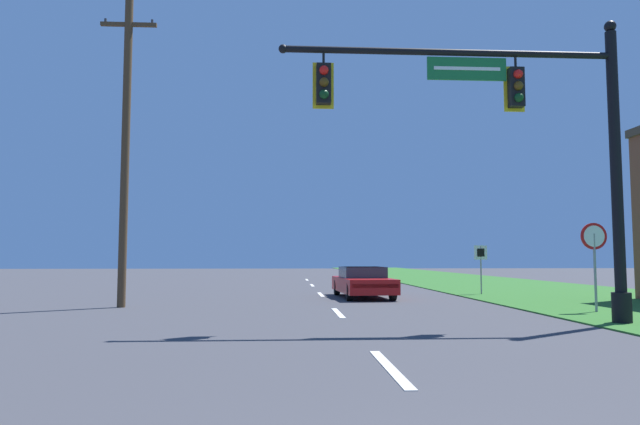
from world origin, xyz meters
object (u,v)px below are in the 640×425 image
signal_mast (534,139)px  car_ahead (363,282)px  route_sign_post (481,258)px  stop_sign (594,247)px  utility_pole_near (126,144)px

signal_mast → car_ahead: signal_mast is taller
signal_mast → route_sign_post: signal_mast is taller
stop_sign → route_sign_post: size_ratio=1.23×
signal_mast → route_sign_post: bearing=77.7°
car_ahead → stop_sign: size_ratio=1.85×
signal_mast → utility_pole_near: size_ratio=0.82×
car_ahead → route_sign_post: route_sign_post is taller
car_ahead → stop_sign: (5.73, -6.61, 1.26)m
stop_sign → route_sign_post: bearing=94.1°
stop_sign → signal_mast: bearing=-137.0°
signal_mast → route_sign_post: 11.16m
car_ahead → route_sign_post: bearing=13.8°
route_sign_post → utility_pole_near: utility_pole_near is taller
car_ahead → stop_sign: bearing=-49.1°
car_ahead → utility_pole_near: size_ratio=0.46×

